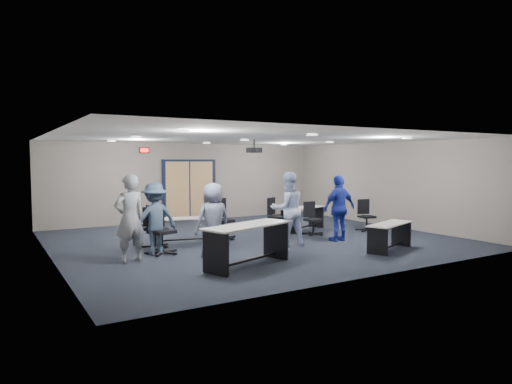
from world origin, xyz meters
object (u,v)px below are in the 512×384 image
chair_back_c (278,216)px  person_lightblue (288,209)px  table_front_left (248,238)px  table_back_left (187,226)px  person_gray (130,219)px  person_plaid (213,220)px  table_back_right (303,214)px  chair_loose_left (162,230)px  chair_back_d (313,218)px  chair_back_a (155,227)px  person_navy (339,208)px  chair_loose_right (367,215)px  person_back (155,219)px  table_front_right (390,232)px  chair_back_b (223,219)px

chair_back_c → person_lightblue: (-0.82, -1.67, 0.40)m
table_front_left → table_back_left: (-0.07, 3.02, -0.13)m
person_gray → person_plaid: size_ratio=1.12×
table_back_right → chair_loose_left: chair_loose_left is taller
table_front_left → person_plaid: person_plaid is taller
table_back_left → chair_back_d: 3.63m
chair_back_c → table_back_left: bearing=149.9°
table_back_left → person_gray: person_gray is taller
chair_back_a → person_gray: 1.65m
chair_back_c → chair_back_d: size_ratio=1.11×
person_lightblue → person_navy: person_lightblue is taller
table_front_left → person_plaid: (-0.25, 1.08, 0.25)m
table_back_right → person_plaid: bearing=-172.1°
chair_back_d → person_plaid: size_ratio=0.57×
table_back_right → chair_back_c: 1.03m
chair_loose_left → chair_loose_right: (6.40, 0.11, -0.09)m
chair_loose_right → person_back: 6.55m
table_front_left → person_gray: bearing=121.8°
table_front_right → chair_back_b: 4.32m
table_front_left → table_back_right: 4.96m
table_front_right → person_plaid: 4.19m
table_back_left → table_back_right: table_back_right is taller
table_front_left → chair_back_a: 2.99m
table_front_left → chair_back_a: (-0.97, 2.83, -0.08)m
table_front_right → person_back: person_back is taller
chair_loose_left → chair_loose_right: chair_loose_left is taller
table_back_left → chair_back_b: size_ratio=1.54×
table_back_left → table_front_left: bearing=-74.8°
chair_back_d → person_gray: (-5.44, -0.83, 0.45)m
table_front_left → table_back_left: size_ratio=1.30×
person_lightblue → table_front_left: bearing=44.1°
chair_back_c → person_gray: size_ratio=0.57×
chair_back_d → table_back_right: bearing=73.2°
chair_loose_right → person_plaid: (-5.55, -1.02, 0.35)m
chair_back_b → chair_loose_right: (4.33, -0.95, -0.07)m
table_front_left → table_back_left: 3.03m
chair_loose_left → chair_back_a: bearing=63.8°
person_navy → chair_back_c: bearing=-69.8°
chair_back_a → person_gray: (-0.97, -1.27, 0.42)m
person_gray → person_lightblue: size_ratio=1.00×
table_back_left → person_back: 1.56m
person_gray → chair_back_c: bearing=-174.0°
chair_back_a → chair_loose_right: bearing=-25.1°
person_back → person_plaid: bearing=129.8°
person_lightblue → person_navy: 1.55m
chair_back_d → table_back_left: bearing=169.9°
table_front_left → person_plaid: 1.13m
person_gray → person_plaid: 1.75m
chair_back_b → chair_back_d: (2.54, -0.67, -0.08)m
table_front_right → chair_back_b: bearing=108.5°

